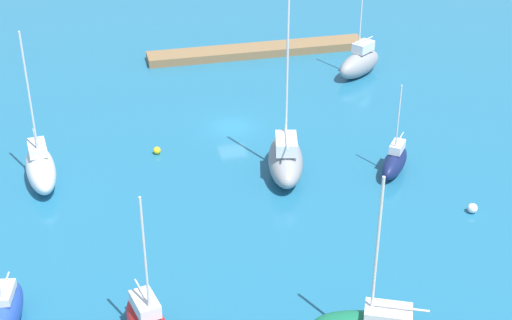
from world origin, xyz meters
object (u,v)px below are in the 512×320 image
at_px(sailboat_blue_far_south, 6,313).
at_px(sailboat_white_lone_north, 40,168).
at_px(sailboat_gray_inner_mooring, 360,63).
at_px(mooring_buoy_white, 472,208).
at_px(mooring_buoy_yellow, 157,150).
at_px(pier_dock, 258,50).
at_px(sailboat_navy_mid_basin, 395,161).
at_px(sailboat_gray_west_end, 286,158).

xyz_separation_m(sailboat_blue_far_south, sailboat_white_lone_north, (-1.86, -16.82, 0.30)).
xyz_separation_m(sailboat_gray_inner_mooring, mooring_buoy_white, (1.07, 26.72, -1.06)).
bearing_deg(sailboat_gray_inner_mooring, sailboat_white_lone_north, -11.04).
bearing_deg(mooring_buoy_yellow, pier_dock, -123.72).
bearing_deg(sailboat_gray_inner_mooring, mooring_buoy_yellow, -7.69).
distance_m(sailboat_blue_far_south, mooring_buoy_white, 33.07).
distance_m(pier_dock, mooring_buoy_yellow, 24.74).
height_order(sailboat_navy_mid_basin, mooring_buoy_white, sailboat_navy_mid_basin).
xyz_separation_m(pier_dock, mooring_buoy_yellow, (13.74, 20.58, -0.12)).
bearing_deg(sailboat_white_lone_north, sailboat_navy_mid_basin, 73.67).
relative_size(sailboat_gray_west_end, sailboat_white_lone_north, 1.17).
xyz_separation_m(sailboat_gray_west_end, mooring_buoy_white, (-11.91, 8.61, -1.12)).
distance_m(pier_dock, sailboat_white_lone_north, 32.82).
height_order(sailboat_gray_west_end, sailboat_blue_far_south, sailboat_gray_west_end).
distance_m(sailboat_gray_west_end, sailboat_gray_inner_mooring, 22.28).
xyz_separation_m(sailboat_blue_far_south, mooring_buoy_yellow, (-11.22, -19.54, -0.78)).
distance_m(mooring_buoy_white, mooring_buoy_yellow, 25.93).
distance_m(sailboat_white_lone_north, mooring_buoy_yellow, 9.80).
height_order(sailboat_gray_west_end, mooring_buoy_yellow, sailboat_gray_west_end).
bearing_deg(sailboat_gray_inner_mooring, sailboat_navy_mid_basin, 41.52).
distance_m(sailboat_gray_west_end, sailboat_white_lone_north, 19.19).
distance_m(pier_dock, sailboat_gray_inner_mooring, 12.22).
xyz_separation_m(sailboat_blue_far_south, mooring_buoy_white, (-32.68, -4.98, -0.72)).
bearing_deg(mooring_buoy_white, pier_dock, -77.60).
height_order(sailboat_white_lone_north, mooring_buoy_white, sailboat_white_lone_north).
distance_m(sailboat_navy_mid_basin, sailboat_gray_inner_mooring, 20.32).
xyz_separation_m(pier_dock, sailboat_gray_inner_mooring, (-8.80, 8.42, 0.99)).
height_order(sailboat_blue_far_south, mooring_buoy_white, sailboat_blue_far_south).
bearing_deg(sailboat_navy_mid_basin, sailboat_white_lone_north, -62.36).
bearing_deg(sailboat_white_lone_north, sailboat_gray_inner_mooring, 108.89).
bearing_deg(mooring_buoy_yellow, sailboat_gray_inner_mooring, -151.65).
bearing_deg(sailboat_blue_far_south, sailboat_navy_mid_basin, 121.26).
xyz_separation_m(pier_dock, sailboat_white_lone_north, (23.09, 23.30, 0.96)).
bearing_deg(pier_dock, sailboat_white_lone_north, 45.25).
bearing_deg(mooring_buoy_white, sailboat_gray_inner_mooring, -92.30).
distance_m(sailboat_blue_far_south, sailboat_white_lone_north, 16.93).
relative_size(sailboat_blue_far_south, sailboat_white_lone_north, 0.73).
bearing_deg(sailboat_gray_west_end, sailboat_navy_mid_basin, -87.98).
bearing_deg(pier_dock, sailboat_gray_west_end, 81.05).
distance_m(pier_dock, sailboat_gray_west_end, 26.87).
bearing_deg(sailboat_navy_mid_basin, sailboat_gray_west_end, -63.51).
relative_size(sailboat_blue_far_south, mooring_buoy_white, 12.17).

